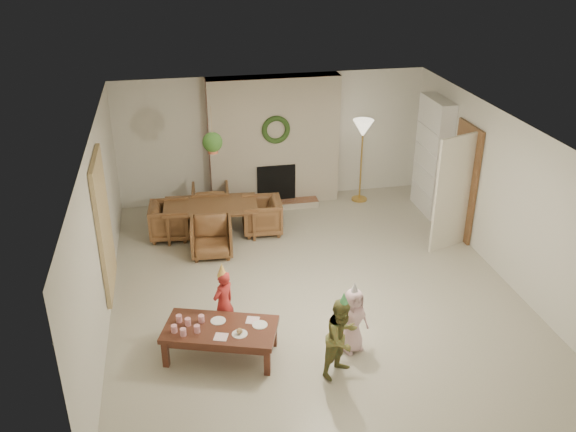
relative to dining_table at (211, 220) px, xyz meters
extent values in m
plane|color=#B7B29E|center=(1.36, -2.05, -0.29)|extent=(7.00, 7.00, 0.00)
plane|color=white|center=(1.36, -2.05, 2.21)|extent=(7.00, 7.00, 0.00)
plane|color=silver|center=(1.36, 1.45, 0.96)|extent=(7.00, 0.00, 7.00)
plane|color=silver|center=(1.36, -5.55, 0.96)|extent=(7.00, 0.00, 7.00)
plane|color=silver|center=(-1.64, -2.05, 0.96)|extent=(0.00, 7.00, 7.00)
plane|color=silver|center=(4.36, -2.05, 0.96)|extent=(0.00, 7.00, 7.00)
cube|color=#57171B|center=(1.36, 1.25, 0.96)|extent=(2.50, 0.40, 2.50)
cube|color=brown|center=(1.36, 0.90, -0.23)|extent=(1.60, 0.30, 0.12)
cube|color=black|center=(1.36, 1.07, 0.16)|extent=(0.75, 0.12, 0.75)
torus|color=#203E17|center=(1.36, 1.02, 1.26)|extent=(0.54, 0.10, 0.54)
cylinder|color=gold|center=(3.04, 0.95, -0.27)|extent=(0.31, 0.31, 0.03)
cylinder|color=gold|center=(3.04, 0.95, 0.49)|extent=(0.03, 0.03, 1.50)
cone|color=beige|center=(3.04, 0.95, 1.21)|extent=(0.40, 0.40, 0.33)
cube|color=white|center=(4.20, 0.25, 0.81)|extent=(0.30, 1.00, 2.20)
cube|color=white|center=(4.18, 0.25, 0.16)|extent=(0.30, 0.92, 0.03)
cube|color=white|center=(4.18, 0.25, 0.56)|extent=(0.30, 0.92, 0.03)
cube|color=white|center=(4.18, 0.25, 0.96)|extent=(0.30, 0.92, 0.03)
cube|color=white|center=(4.18, 0.25, 1.36)|extent=(0.30, 0.92, 0.03)
cube|color=#B63821|center=(4.16, 0.10, 0.30)|extent=(0.20, 0.40, 0.24)
cube|color=#2A569A|center=(4.16, 0.30, 0.70)|extent=(0.20, 0.44, 0.24)
cube|color=#B88027|center=(4.16, 0.15, 1.09)|extent=(0.20, 0.36, 0.22)
cube|color=brown|center=(4.32, -0.85, 0.73)|extent=(0.05, 0.86, 2.04)
cube|color=beige|center=(3.94, -1.23, 0.71)|extent=(0.77, 0.32, 2.00)
cube|color=beige|center=(-1.60, -1.85, 0.96)|extent=(0.06, 1.20, 2.00)
imported|color=brown|center=(0.00, 0.00, 0.00)|extent=(1.70, 1.03, 0.57)
imported|color=brown|center=(-0.05, -0.72, 0.03)|extent=(0.73, 0.75, 0.64)
imported|color=brown|center=(0.05, 0.72, 0.03)|extent=(0.73, 0.75, 0.64)
imported|color=brown|center=(-0.72, 0.05, 0.03)|extent=(0.75, 0.73, 0.64)
imported|color=brown|center=(0.90, -0.07, 0.03)|extent=(0.75, 0.73, 0.64)
cylinder|color=tan|center=(0.06, -0.55, 1.86)|extent=(0.01, 0.01, 0.70)
cylinder|color=#B05639|center=(0.06, -0.55, 1.51)|extent=(0.16, 0.16, 0.12)
sphere|color=#244A18|center=(0.06, -0.55, 1.63)|extent=(0.32, 0.32, 0.32)
cube|color=#532A1B|center=(-0.17, -3.42, 0.12)|extent=(1.57, 1.12, 0.07)
cube|color=#532A1B|center=(-0.17, -3.42, 0.04)|extent=(1.43, 0.98, 0.09)
cube|color=#532A1B|center=(-0.87, -3.50, -0.10)|extent=(0.10, 0.10, 0.37)
cube|color=#532A1B|center=(0.36, -3.90, -0.10)|extent=(0.10, 0.10, 0.37)
cube|color=#532A1B|center=(-0.69, -2.95, -0.10)|extent=(0.10, 0.10, 0.37)
cube|color=#532A1B|center=(0.54, -3.35, -0.10)|extent=(0.10, 0.10, 0.37)
cylinder|color=white|center=(-0.74, -3.41, 0.20)|extent=(0.10, 0.10, 0.10)
cylinder|color=white|center=(-0.67, -3.20, 0.20)|extent=(0.10, 0.10, 0.10)
cylinder|color=white|center=(-0.63, -3.50, 0.20)|extent=(0.10, 0.10, 0.10)
cylinder|color=white|center=(-0.56, -3.29, 0.20)|extent=(0.10, 0.10, 0.10)
cylinder|color=white|center=(-0.46, -3.47, 0.20)|extent=(0.10, 0.10, 0.10)
cylinder|color=white|center=(-0.39, -3.26, 0.20)|extent=(0.10, 0.10, 0.10)
cylinder|color=white|center=(-0.18, -3.28, 0.15)|extent=(0.25, 0.25, 0.01)
cylinder|color=white|center=(0.06, -3.61, 0.15)|extent=(0.25, 0.25, 0.01)
cylinder|color=white|center=(0.34, -3.47, 0.15)|extent=(0.25, 0.25, 0.01)
sphere|color=tan|center=(0.06, -3.61, 0.20)|extent=(0.10, 0.10, 0.08)
cube|color=#FFBBCD|center=(-0.18, -3.63, 0.15)|extent=(0.21, 0.21, 0.01)
cube|color=#FFBBCD|center=(0.26, -3.36, 0.15)|extent=(0.21, 0.21, 0.01)
imported|color=#B22826|center=(-0.07, -2.96, 0.20)|extent=(0.42, 0.40, 0.97)
cone|color=#E8F050|center=(-0.07, -2.96, 0.72)|extent=(0.17, 0.17, 0.18)
imported|color=#946128|center=(1.25, -4.04, 0.24)|extent=(0.65, 0.61, 1.05)
cone|color=#50BB66|center=(1.25, -4.04, 0.80)|extent=(0.15, 0.15, 0.17)
imported|color=beige|center=(1.52, -3.63, 0.17)|extent=(0.52, 0.43, 0.91)
cone|color=silver|center=(1.52, -3.63, 0.66)|extent=(0.14, 0.14, 0.16)
camera|label=1|loc=(-0.56, -9.83, 4.79)|focal=38.22mm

